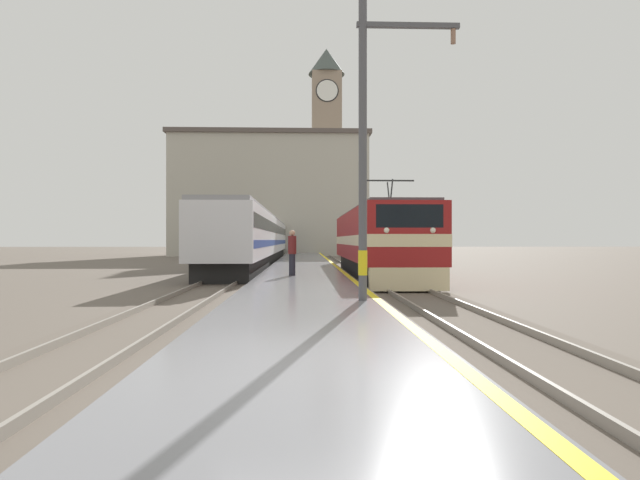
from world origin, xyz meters
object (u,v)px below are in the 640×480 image
Objects in this scene: person_on_platform at (292,251)px; passenger_train at (258,238)px; locomotive_train at (376,242)px; clock_tower at (326,145)px; catenary_mast at (368,142)px.

passenger_train is at bearing 99.78° from person_on_platform.
person_on_platform is at bearing -80.22° from passenger_train.
locomotive_train is 0.44× the size of passenger_train.
passenger_train is 1.23× the size of clock_tower.
catenary_mast reaches higher than person_on_platform.
catenary_mast is 9.07m from person_on_platform.
clock_tower reaches higher than passenger_train.
clock_tower reaches higher than locomotive_train.
clock_tower is at bearing 78.59° from passenger_train.
person_on_platform is (-2.02, 8.38, -2.83)m from catenary_mast.
locomotive_train reaches higher than person_on_platform.
locomotive_train reaches higher than passenger_train.
passenger_train is at bearing 118.40° from locomotive_train.
catenary_mast reaches higher than passenger_train.
person_on_platform is 0.06× the size of clock_tower.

